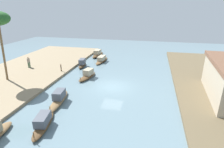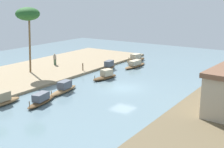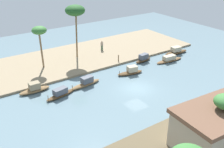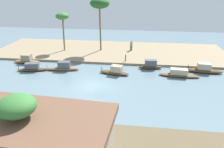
{
  "view_description": "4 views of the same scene",
  "coord_description": "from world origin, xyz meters",
  "px_view_note": "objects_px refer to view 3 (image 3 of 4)",
  "views": [
    {
      "loc": [
        19.74,
        4.5,
        9.17
      ],
      "look_at": [
        -2.44,
        -0.56,
        0.7
      ],
      "focal_mm": 29.12,
      "sensor_mm": 36.0,
      "label": 1
    },
    {
      "loc": [
        27.84,
        17.15,
        9.76
      ],
      "look_at": [
        -3.04,
        -3.56,
        0.48
      ],
      "focal_mm": 48.45,
      "sensor_mm": 36.0,
      "label": 2
    },
    {
      "loc": [
        19.86,
        23.47,
        16.47
      ],
      "look_at": [
        1.23,
        -3.86,
        0.88
      ],
      "focal_mm": 43.09,
      "sensor_mm": 36.0,
      "label": 3
    },
    {
      "loc": [
        -5.1,
        22.51,
        10.92
      ],
      "look_at": [
        -1.97,
        -1.32,
        1.07
      ],
      "focal_mm": 35.98,
      "sensor_mm": 36.0,
      "label": 4
    }
  ],
  "objects_px": {
    "sampan_upstream_small": "(61,93)",
    "riverside_building": "(223,125)",
    "sampan_near_left_bank": "(169,59)",
    "person_on_near_bank": "(102,46)",
    "sampan_foreground": "(143,59)",
    "sampan_with_tall_canopy": "(176,51)",
    "palm_tree_left_near": "(75,11)",
    "palm_tree_left_far": "(39,32)",
    "sampan_open_hull": "(35,89)",
    "sampan_midstream": "(86,83)",
    "sampan_with_red_awning": "(131,71)",
    "mooring_post": "(118,58)"
  },
  "relations": [
    {
      "from": "sampan_with_red_awning",
      "to": "sampan_with_tall_canopy",
      "type": "distance_m",
      "value": 11.6
    },
    {
      "from": "sampan_open_hull",
      "to": "sampan_midstream",
      "type": "distance_m",
      "value": 6.52
    },
    {
      "from": "sampan_near_left_bank",
      "to": "person_on_near_bank",
      "type": "height_order",
      "value": "person_on_near_bank"
    },
    {
      "from": "person_on_near_bank",
      "to": "riverside_building",
      "type": "bearing_deg",
      "value": -97.47
    },
    {
      "from": "sampan_foreground",
      "to": "sampan_with_tall_canopy",
      "type": "distance_m",
      "value": 6.91
    },
    {
      "from": "sampan_foreground",
      "to": "sampan_with_tall_canopy",
      "type": "relative_size",
      "value": 0.71
    },
    {
      "from": "palm_tree_left_near",
      "to": "palm_tree_left_far",
      "type": "relative_size",
      "value": 1.36
    },
    {
      "from": "sampan_upstream_small",
      "to": "palm_tree_left_far",
      "type": "xyz_separation_m",
      "value": [
        -1.38,
        -9.19,
        5.29
      ]
    },
    {
      "from": "sampan_with_red_awning",
      "to": "sampan_with_tall_canopy",
      "type": "relative_size",
      "value": 0.85
    },
    {
      "from": "sampan_open_hull",
      "to": "sampan_midstream",
      "type": "relative_size",
      "value": 0.84
    },
    {
      "from": "sampan_open_hull",
      "to": "sampan_upstream_small",
      "type": "height_order",
      "value": "sampan_open_hull"
    },
    {
      "from": "sampan_open_hull",
      "to": "palm_tree_left_near",
      "type": "bearing_deg",
      "value": -144.47
    },
    {
      "from": "riverside_building",
      "to": "sampan_upstream_small",
      "type": "bearing_deg",
      "value": -59.61
    },
    {
      "from": "sampan_midstream",
      "to": "sampan_foreground",
      "type": "relative_size",
      "value": 1.41
    },
    {
      "from": "sampan_with_red_awning",
      "to": "person_on_near_bank",
      "type": "bearing_deg",
      "value": -87.2
    },
    {
      "from": "sampan_midstream",
      "to": "sampan_upstream_small",
      "type": "bearing_deg",
      "value": 3.32
    },
    {
      "from": "sampan_near_left_bank",
      "to": "palm_tree_left_near",
      "type": "height_order",
      "value": "palm_tree_left_near"
    },
    {
      "from": "sampan_near_left_bank",
      "to": "person_on_near_bank",
      "type": "distance_m",
      "value": 11.78
    },
    {
      "from": "sampan_with_tall_canopy",
      "to": "riverside_building",
      "type": "distance_m",
      "value": 23.62
    },
    {
      "from": "sampan_with_red_awning",
      "to": "person_on_near_bank",
      "type": "xyz_separation_m",
      "value": [
        -1.51,
        -10.13,
        0.57
      ]
    },
    {
      "from": "sampan_midstream",
      "to": "palm_tree_left_near",
      "type": "relative_size",
      "value": 0.55
    },
    {
      "from": "sampan_upstream_small",
      "to": "riverside_building",
      "type": "bearing_deg",
      "value": 104.44
    },
    {
      "from": "mooring_post",
      "to": "riverside_building",
      "type": "xyz_separation_m",
      "value": [
        3.78,
        21.15,
        1.45
      ]
    },
    {
      "from": "sampan_open_hull",
      "to": "sampan_upstream_small",
      "type": "xyz_separation_m",
      "value": [
        -2.22,
        2.85,
        -0.03
      ]
    },
    {
      "from": "sampan_open_hull",
      "to": "riverside_building",
      "type": "distance_m",
      "value": 22.04
    },
    {
      "from": "sampan_with_tall_canopy",
      "to": "palm_tree_left_far",
      "type": "distance_m",
      "value": 22.75
    },
    {
      "from": "sampan_foreground",
      "to": "sampan_near_left_bank",
      "type": "bearing_deg",
      "value": 139.01
    },
    {
      "from": "sampan_with_tall_canopy",
      "to": "sampan_with_red_awning",
      "type": "bearing_deg",
      "value": 14.85
    },
    {
      "from": "sampan_foreground",
      "to": "riverside_building",
      "type": "distance_m",
      "value": 20.69
    },
    {
      "from": "sampan_near_left_bank",
      "to": "sampan_upstream_small",
      "type": "xyz_separation_m",
      "value": [
        18.98,
        0.52,
        0.04
      ]
    },
    {
      "from": "sampan_with_tall_canopy",
      "to": "person_on_near_bank",
      "type": "bearing_deg",
      "value": -34.61
    },
    {
      "from": "sampan_upstream_small",
      "to": "palm_tree_left_far",
      "type": "height_order",
      "value": "palm_tree_left_far"
    },
    {
      "from": "sampan_with_red_awning",
      "to": "sampan_foreground",
      "type": "xyz_separation_m",
      "value": [
        -4.52,
        -2.57,
        0.07
      ]
    },
    {
      "from": "sampan_open_hull",
      "to": "sampan_upstream_small",
      "type": "distance_m",
      "value": 3.62
    },
    {
      "from": "sampan_foreground",
      "to": "sampan_open_hull",
      "type": "bearing_deg",
      "value": -7.69
    },
    {
      "from": "palm_tree_left_near",
      "to": "sampan_open_hull",
      "type": "bearing_deg",
      "value": 35.29
    },
    {
      "from": "sampan_open_hull",
      "to": "sampan_near_left_bank",
      "type": "distance_m",
      "value": 21.33
    },
    {
      "from": "sampan_foreground",
      "to": "palm_tree_left_near",
      "type": "height_order",
      "value": "palm_tree_left_near"
    },
    {
      "from": "sampan_foreground",
      "to": "palm_tree_left_far",
      "type": "height_order",
      "value": "palm_tree_left_far"
    },
    {
      "from": "sampan_midstream",
      "to": "palm_tree_left_far",
      "type": "height_order",
      "value": "palm_tree_left_far"
    },
    {
      "from": "sampan_upstream_small",
      "to": "person_on_near_bank",
      "type": "height_order",
      "value": "person_on_near_bank"
    },
    {
      "from": "sampan_foreground",
      "to": "sampan_with_red_awning",
      "type": "bearing_deg",
      "value": 22.11
    },
    {
      "from": "sampan_foreground",
      "to": "palm_tree_left_near",
      "type": "xyz_separation_m",
      "value": [
        8.09,
        -6.89,
        7.29
      ]
    },
    {
      "from": "palm_tree_left_near",
      "to": "palm_tree_left_far",
      "type": "bearing_deg",
      "value": 4.76
    },
    {
      "from": "sampan_midstream",
      "to": "sampan_foreground",
      "type": "bearing_deg",
      "value": -177.14
    },
    {
      "from": "sampan_open_hull",
      "to": "palm_tree_left_near",
      "type": "relative_size",
      "value": 0.47
    },
    {
      "from": "sampan_with_tall_canopy",
      "to": "palm_tree_left_near",
      "type": "bearing_deg",
      "value": -21.71
    },
    {
      "from": "sampan_midstream",
      "to": "mooring_post",
      "type": "bearing_deg",
      "value": -161.19
    },
    {
      "from": "sampan_with_red_awning",
      "to": "sampan_near_left_bank",
      "type": "bearing_deg",
      "value": -166.63
    },
    {
      "from": "palm_tree_left_near",
      "to": "palm_tree_left_far",
      "type": "height_order",
      "value": "palm_tree_left_near"
    }
  ]
}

